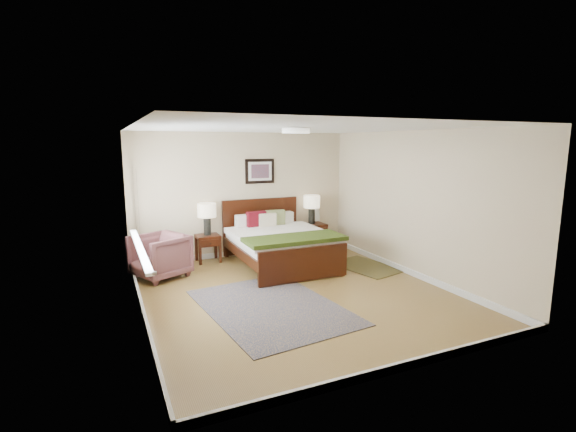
# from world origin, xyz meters

# --- Properties ---
(floor) EXTENTS (5.00, 5.00, 0.00)m
(floor) POSITION_xyz_m (0.00, 0.00, 0.00)
(floor) COLOR olive
(floor) RESTS_ON ground
(back_wall) EXTENTS (4.50, 0.04, 2.50)m
(back_wall) POSITION_xyz_m (0.00, 2.50, 1.25)
(back_wall) COLOR beige
(back_wall) RESTS_ON ground
(front_wall) EXTENTS (4.50, 0.04, 2.50)m
(front_wall) POSITION_xyz_m (0.00, -2.50, 1.25)
(front_wall) COLOR beige
(front_wall) RESTS_ON ground
(left_wall) EXTENTS (0.04, 5.00, 2.50)m
(left_wall) POSITION_xyz_m (-2.25, 0.00, 1.25)
(left_wall) COLOR beige
(left_wall) RESTS_ON ground
(right_wall) EXTENTS (0.04, 5.00, 2.50)m
(right_wall) POSITION_xyz_m (2.25, 0.00, 1.25)
(right_wall) COLOR beige
(right_wall) RESTS_ON ground
(ceiling) EXTENTS (4.50, 5.00, 0.02)m
(ceiling) POSITION_xyz_m (0.00, 0.00, 2.50)
(ceiling) COLOR white
(ceiling) RESTS_ON back_wall
(window) EXTENTS (0.11, 2.72, 1.32)m
(window) POSITION_xyz_m (-2.20, 0.70, 1.38)
(window) COLOR silver
(window) RESTS_ON left_wall
(door) EXTENTS (0.06, 1.00, 2.18)m
(door) POSITION_xyz_m (-2.23, -1.75, 1.07)
(door) COLOR silver
(door) RESTS_ON ground
(ceil_fixture) EXTENTS (0.44, 0.44, 0.08)m
(ceil_fixture) POSITION_xyz_m (0.00, 0.00, 2.47)
(ceil_fixture) COLOR white
(ceil_fixture) RESTS_ON ceiling
(bed) EXTENTS (1.74, 2.11, 1.14)m
(bed) POSITION_xyz_m (0.35, 1.46, 0.52)
(bed) COLOR #371408
(bed) RESTS_ON ground
(wall_art) EXTENTS (0.62, 0.05, 0.50)m
(wall_art) POSITION_xyz_m (0.35, 2.47, 1.72)
(wall_art) COLOR black
(wall_art) RESTS_ON back_wall
(nightstand_left) EXTENTS (0.45, 0.40, 0.53)m
(nightstand_left) POSITION_xyz_m (-0.82, 2.25, 0.41)
(nightstand_left) COLOR #371408
(nightstand_left) RESTS_ON ground
(nightstand_right) EXTENTS (0.58, 0.43, 0.57)m
(nightstand_right) POSITION_xyz_m (1.45, 2.26, 0.35)
(nightstand_right) COLOR #371408
(nightstand_right) RESTS_ON ground
(lamp_left) EXTENTS (0.35, 0.35, 0.61)m
(lamp_left) POSITION_xyz_m (-0.82, 2.27, 0.96)
(lamp_left) COLOR black
(lamp_left) RESTS_ON nightstand_left
(lamp_right) EXTENTS (0.35, 0.35, 0.61)m
(lamp_right) POSITION_xyz_m (1.45, 2.27, 1.01)
(lamp_right) COLOR black
(lamp_right) RESTS_ON nightstand_right
(armchair) EXTENTS (1.09, 1.08, 0.75)m
(armchair) POSITION_xyz_m (-1.80, 1.64, 0.38)
(armchair) COLOR brown
(armchair) RESTS_ON ground
(rug_persian) EXTENTS (1.97, 2.59, 0.01)m
(rug_persian) POSITION_xyz_m (-0.56, -0.39, 0.01)
(rug_persian) COLOR #0C1A3F
(rug_persian) RESTS_ON ground
(rug_navy) EXTENTS (1.13, 1.44, 0.01)m
(rug_navy) POSITION_xyz_m (1.80, 0.70, 0.01)
(rug_navy) COLOR black
(rug_navy) RESTS_ON ground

